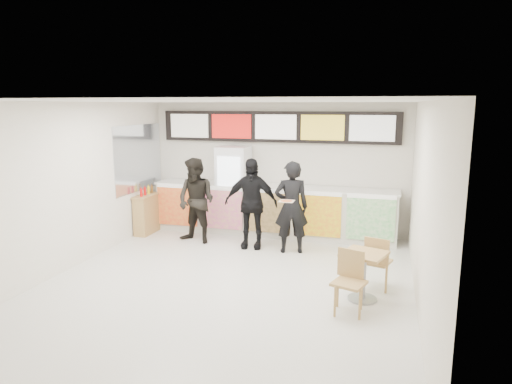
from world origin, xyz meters
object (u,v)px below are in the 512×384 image
at_px(customer_left, 196,201).
at_px(cafe_table, 364,267).
at_px(service_counter, 272,210).
at_px(drinks_fridge, 234,190).
at_px(customer_mid, 251,203).
at_px(condiment_ledge, 147,214).
at_px(customer_main, 291,207).

bearing_deg(customer_left, cafe_table, -15.71).
distance_m(service_counter, drinks_fridge, 1.03).
height_order(customer_left, customer_mid, customer_mid).
bearing_deg(condiment_ledge, customer_left, -14.31).
bearing_deg(customer_main, condiment_ledge, -24.30).
bearing_deg(service_counter, condiment_ledge, -166.35).
relative_size(drinks_fridge, cafe_table, 1.26).
distance_m(service_counter, customer_left, 1.79).
bearing_deg(customer_mid, drinks_fridge, 118.50).
bearing_deg(cafe_table, drinks_fridge, 153.37).
relative_size(customer_main, customer_mid, 0.99).
relative_size(service_counter, cafe_table, 3.50).
bearing_deg(customer_mid, condiment_ledge, 165.74).
xyz_separation_m(drinks_fridge, customer_main, (1.61, -1.14, -0.07)).
bearing_deg(customer_left, customer_mid, 13.91).
xyz_separation_m(customer_main, cafe_table, (1.54, -1.96, -0.41)).
bearing_deg(service_counter, customer_main, -59.00).
relative_size(service_counter, customer_mid, 2.96).
bearing_deg(customer_mid, cafe_table, -47.02).
relative_size(drinks_fridge, condiment_ledge, 1.85).
xyz_separation_m(customer_left, customer_mid, (1.22, 0.00, 0.02)).
bearing_deg(customer_mid, customer_main, -12.44).
relative_size(customer_main, customer_left, 1.01).
bearing_deg(service_counter, drinks_fridge, 179.01).
height_order(customer_mid, condiment_ledge, customer_mid).
relative_size(service_counter, condiment_ledge, 5.14).
xyz_separation_m(cafe_table, condiment_ledge, (-5.03, 2.40, -0.06)).
height_order(customer_main, condiment_ledge, customer_main).
distance_m(customer_main, condiment_ledge, 3.56).
height_order(customer_main, customer_left, customer_main).
height_order(service_counter, drinks_fridge, drinks_fridge).
bearing_deg(cafe_table, customer_main, 146.03).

